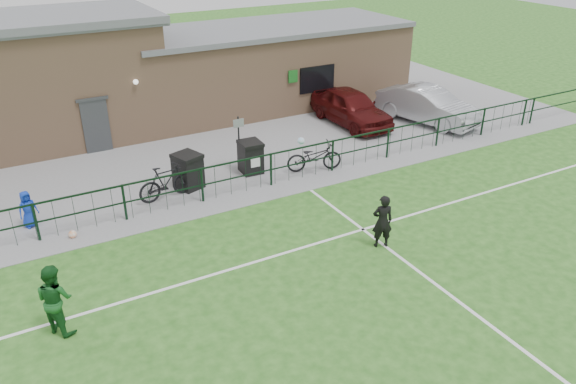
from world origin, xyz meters
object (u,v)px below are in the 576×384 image
wheelie_bin_right (251,158)px  bicycle_e (314,157)px  outfield_player (55,299)px  car_maroon (351,107)px  ball_ground (73,234)px  bicycle_d (166,182)px  car_silver (427,105)px  sign_post (239,143)px  wheelie_bin_left (188,172)px  spectator_child (28,209)px

wheelie_bin_right → bicycle_e: (2.07, -1.00, -0.01)m
wheelie_bin_right → outfield_player: bearing=-140.4°
car_maroon → ball_ground: size_ratio=19.31×
wheelie_bin_right → bicycle_d: bicycle_d is taller
bicycle_d → outfield_player: outfield_player is taller
car_silver → bicycle_d: size_ratio=2.42×
ball_ground → car_silver: bearing=9.8°
outfield_player → sign_post: bearing=-84.2°
sign_post → bicycle_e: (2.29, -1.46, -0.47)m
outfield_player → wheelie_bin_right: bearing=-87.3°
wheelie_bin_right → ball_ground: (-6.50, -1.64, -0.44)m
wheelie_bin_left → wheelie_bin_right: (2.40, 0.12, -0.03)m
bicycle_d → wheelie_bin_left: bearing=-72.1°
ball_ground → bicycle_e: bearing=4.3°
bicycle_e → ball_ground: (-8.57, -0.64, -0.43)m
wheelie_bin_left → bicycle_e: 4.56m
car_silver → bicycle_d: car_silver is taller
outfield_player → ball_ground: 4.21m
spectator_child → outfield_player: bearing=-108.3°
wheelie_bin_left → ball_ground: wheelie_bin_left is taller
sign_post → outfield_player: sign_post is taller
car_silver → bicycle_e: (-7.14, -2.08, -0.24)m
wheelie_bin_left → wheelie_bin_right: bearing=-16.0°
sign_post → bicycle_d: (-3.08, -1.02, -0.42)m
sign_post → ball_ground: (-6.28, -2.10, -0.90)m
bicycle_e → spectator_child: bearing=102.6°
wheelie_bin_right → spectator_child: bearing=-174.8°
sign_post → spectator_child: bearing=-173.6°
spectator_child → outfield_player: outfield_player is taller
wheelie_bin_right → car_silver: 9.28m
bicycle_d → ball_ground: bicycle_d is taller
wheelie_bin_right → spectator_child: 7.49m
wheelie_bin_left → wheelie_bin_right: size_ratio=1.05×
bicycle_e → outfield_player: (-9.54, -4.67, 0.31)m
car_silver → spectator_child: size_ratio=4.05×
spectator_child → ball_ground: bearing=-71.0°
sign_post → ball_ground: size_ratio=8.55×
bicycle_e → wheelie_bin_left: bearing=95.3°
wheelie_bin_right → outfield_player: 9.38m
wheelie_bin_left → bicycle_e: size_ratio=0.56×
car_silver → ball_ground: 15.96m
outfield_player → bicycle_e: bearing=-98.4°
car_maroon → spectator_child: (-13.58, -2.89, -0.19)m
car_silver → spectator_child: (-16.69, -1.44, -0.19)m
car_silver → bicycle_d: 12.62m
car_maroon → bicycle_e: size_ratio=2.24×
wheelie_bin_right → car_silver: bearing=9.2°
car_maroon → outfield_player: 15.85m
ball_ground → spectator_child: bearing=127.3°
bicycle_d → outfield_player: 6.60m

